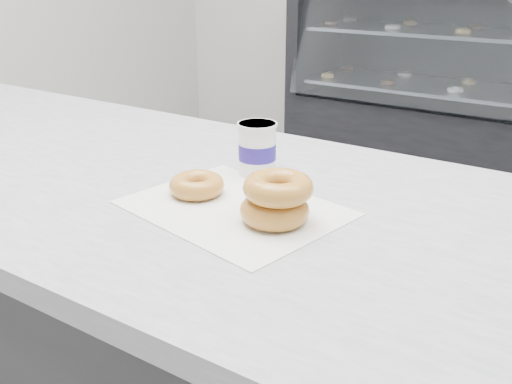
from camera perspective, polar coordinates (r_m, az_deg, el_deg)
display_case at (r=3.61m, az=22.88°, el=7.73°), size 2.40×0.74×1.25m
wax_paper at (r=0.94m, az=-2.21°, el=-1.61°), size 0.38×0.32×0.00m
donut_single at (r=0.99m, az=-5.95°, el=0.70°), size 0.12×0.12×0.03m
donut_stack at (r=0.87m, az=2.05°, el=-0.70°), size 0.15×0.15×0.08m
coffee_cup at (r=1.07m, az=0.12°, el=4.38°), size 0.08×0.08×0.10m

